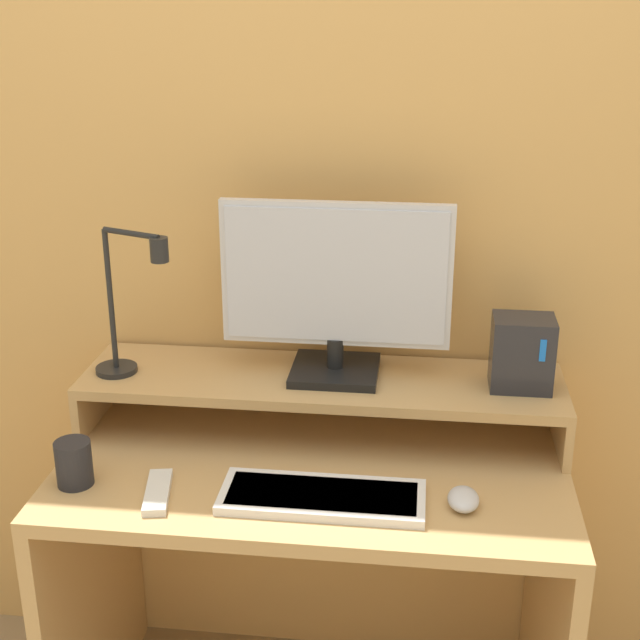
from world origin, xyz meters
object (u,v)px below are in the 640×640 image
Objects in this scene: router_dock at (522,353)px; desk_lamp at (129,310)px; mouse at (463,499)px; mug at (74,463)px; monitor at (336,288)px; remote_control at (158,492)px; keyboard at (322,497)px.

desk_lamp is at bearing -177.09° from router_dock.
mug is at bearing -179.41° from mouse.
router_dock is at bearing -3.06° from monitor.
desk_lamp reaches higher than mug.
remote_control is (-0.31, -0.33, -0.31)m from monitor.
monitor is 5.28× the size of mug.
router_dock is at bearing 37.32° from keyboard.
mouse reaches higher than remote_control.
keyboard is at bearing -0.58° from mug.
mug reaches higher than mouse.
mouse is at bearing 0.59° from mug.
desk_lamp is 3.56× the size of mug.
desk_lamp is 0.79m from mouse.
mug is (-0.48, -0.31, -0.28)m from monitor.
mug is (-0.17, 0.02, 0.04)m from remote_control.
monitor reaches higher than desk_lamp.
keyboard is (0.44, -0.25, -0.27)m from desk_lamp.
mug reaches higher than remote_control.
router_dock is (0.39, -0.02, -0.12)m from monitor.
monitor is 3.12× the size of router_dock.
desk_lamp is 3.96× the size of mouse.
mouse is at bearing -18.60° from desk_lamp.
desk_lamp reaches higher than router_dock.
remote_control is (-0.58, -0.03, -0.01)m from mouse.
mouse is 0.75m from mug.
monitor is 0.41m from router_dock.
mug is at bearing 172.11° from remote_control.
mouse is (0.70, -0.24, -0.26)m from desk_lamp.
mug is (-0.49, 0.00, 0.04)m from keyboard.
desk_lamp is 0.34m from mug.
keyboard is 0.49m from mug.
router_dock reaches higher than mouse.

